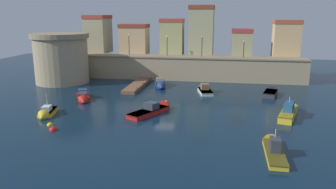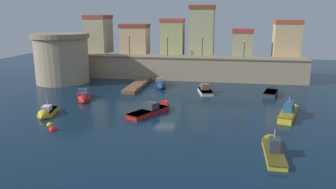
# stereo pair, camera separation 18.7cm
# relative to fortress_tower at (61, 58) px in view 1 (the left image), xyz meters

# --- Properties ---
(ground_plane) EXTENTS (102.80, 102.80, 0.00)m
(ground_plane) POSITION_rel_fortress_tower_xyz_m (20.29, -12.69, -4.27)
(ground_plane) COLOR #0C2338
(quay_wall) EXTENTS (42.55, 4.16, 4.22)m
(quay_wall) POSITION_rel_fortress_tower_xyz_m (20.29, 6.38, -2.15)
(quay_wall) COLOR tan
(quay_wall) RESTS_ON ground
(old_town_backdrop) EXTENTS (40.32, 5.69, 9.17)m
(old_town_backdrop) POSITION_rel_fortress_tower_xyz_m (18.57, 10.49, 3.37)
(old_town_backdrop) COLOR tan
(old_town_backdrop) RESTS_ON ground
(fortress_tower) EXTENTS (9.64, 9.64, 8.42)m
(fortress_tower) POSITION_rel_fortress_tower_xyz_m (0.00, 0.00, 0.00)
(fortress_tower) COLOR tan
(fortress_tower) RESTS_ON ground
(pier_dock) EXTENTS (2.09, 11.18, 0.70)m
(pier_dock) POSITION_rel_fortress_tower_xyz_m (13.66, -1.14, -4.01)
(pier_dock) COLOR brown
(pier_dock) RESTS_ON ground
(quay_lamp_0) EXTENTS (0.32, 0.32, 3.79)m
(quay_lamp_0) POSITION_rel_fortress_tower_xyz_m (10.20, 6.38, 2.44)
(quay_lamp_0) COLOR black
(quay_lamp_0) RESTS_ON quay_wall
(quay_lamp_1) EXTENTS (0.32, 0.32, 3.58)m
(quay_lamp_1) POSITION_rel_fortress_tower_xyz_m (17.29, 6.38, 2.33)
(quay_lamp_1) COLOR black
(quay_lamp_1) RESTS_ON quay_wall
(quay_lamp_2) EXTENTS (0.32, 0.32, 3.60)m
(quay_lamp_2) POSITION_rel_fortress_tower_xyz_m (23.54, 6.38, 2.33)
(quay_lamp_2) COLOR black
(quay_lamp_2) RESTS_ON quay_wall
(quay_lamp_3) EXTENTS (0.32, 0.32, 2.96)m
(quay_lamp_3) POSITION_rel_fortress_tower_xyz_m (30.78, 6.38, 1.96)
(quay_lamp_3) COLOR black
(quay_lamp_3) RESTS_ON quay_wall
(moored_boat_0) EXTENTS (1.55, 7.14, 2.72)m
(moored_boat_0) POSITION_rel_fortress_tower_xyz_m (31.99, -24.29, -3.91)
(moored_boat_0) COLOR gold
(moored_boat_0) RESTS_ON ground
(moored_boat_1) EXTENTS (2.99, 6.26, 2.78)m
(moored_boat_1) POSITION_rel_fortress_tower_xyz_m (17.36, -0.61, -3.78)
(moored_boat_1) COLOR navy
(moored_boat_1) RESTS_ON ground
(moored_boat_2) EXTENTS (4.94, 7.14, 1.91)m
(moored_boat_2) POSITION_rel_fortress_tower_xyz_m (19.49, -14.66, -3.90)
(moored_boat_2) COLOR red
(moored_boat_2) RESTS_ON ground
(moored_boat_3) EXTENTS (3.54, 7.46, 2.69)m
(moored_boat_3) POSITION_rel_fortress_tower_xyz_m (35.25, -13.41, -3.69)
(moored_boat_3) COLOR gold
(moored_boat_3) RESTS_ON ground
(moored_boat_4) EXTENTS (2.93, 5.61, 1.94)m
(moored_boat_4) POSITION_rel_fortress_tower_xyz_m (24.65, -2.83, -3.92)
(moored_boat_4) COLOR white
(moored_boat_4) RESTS_ON ground
(moored_boat_5) EXTENTS (3.73, 5.40, 1.85)m
(moored_boat_5) POSITION_rel_fortress_tower_xyz_m (8.57, -10.97, -3.89)
(moored_boat_5) COLOR red
(moored_boat_5) RESTS_ON ground
(moored_boat_6) EXTENTS (2.74, 4.90, 1.54)m
(moored_boat_6) POSITION_rel_fortress_tower_xyz_m (34.51, -3.28, -3.89)
(moored_boat_6) COLOR #333338
(moored_boat_6) RESTS_ON ground
(moored_boat_7) EXTENTS (2.38, 4.35, 2.99)m
(moored_boat_7) POSITION_rel_fortress_tower_xyz_m (7.32, -18.48, -3.90)
(moored_boat_7) COLOR gold
(moored_boat_7) RESTS_ON ground
(mooring_buoy_0) EXTENTS (0.50, 0.50, 0.50)m
(mooring_buoy_0) POSITION_rel_fortress_tower_xyz_m (20.04, -9.87, -4.27)
(mooring_buoy_0) COLOR #EA4C19
(mooring_buoy_0) RESTS_ON ground
(mooring_buoy_1) EXTENTS (0.64, 0.64, 0.64)m
(mooring_buoy_1) POSITION_rel_fortress_tower_xyz_m (9.42, -21.41, -4.27)
(mooring_buoy_1) COLOR yellow
(mooring_buoy_1) RESTS_ON ground
(mooring_buoy_2) EXTENTS (0.79, 0.79, 0.79)m
(mooring_buoy_2) POSITION_rel_fortress_tower_xyz_m (10.53, -22.78, -4.27)
(mooring_buoy_2) COLOR red
(mooring_buoy_2) RESTS_ON ground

